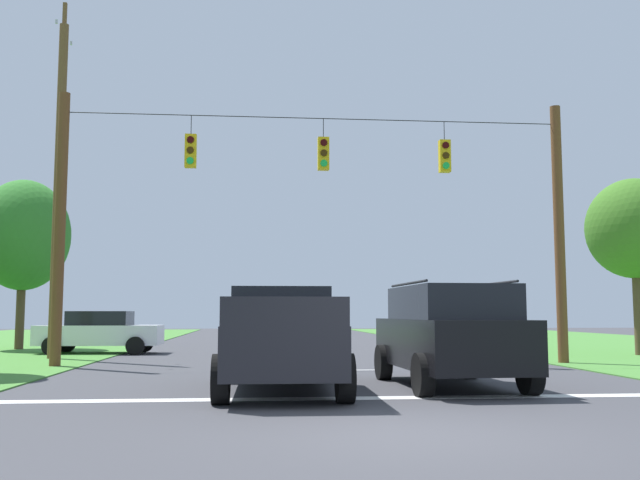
% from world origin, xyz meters
% --- Properties ---
extents(ground_plane, '(120.00, 120.00, 0.00)m').
position_xyz_m(ground_plane, '(0.00, 0.00, 0.00)').
color(ground_plane, '#3D3D42').
extents(stop_bar_stripe, '(12.35, 0.45, 0.01)m').
position_xyz_m(stop_bar_stripe, '(0.00, 3.63, 0.00)').
color(stop_bar_stripe, white).
rests_on(stop_bar_stripe, ground).
extents(lane_dash_0, '(2.50, 0.15, 0.01)m').
position_xyz_m(lane_dash_0, '(0.00, 9.63, 0.00)').
color(lane_dash_0, white).
rests_on(lane_dash_0, ground).
extents(lane_dash_1, '(2.50, 0.15, 0.01)m').
position_xyz_m(lane_dash_1, '(0.00, 17.00, 0.00)').
color(lane_dash_1, white).
rests_on(lane_dash_1, ground).
extents(lane_dash_2, '(2.50, 0.15, 0.01)m').
position_xyz_m(lane_dash_2, '(0.00, 22.57, 0.00)').
color(lane_dash_2, white).
rests_on(lane_dash_2, ground).
extents(lane_dash_3, '(2.50, 0.15, 0.01)m').
position_xyz_m(lane_dash_3, '(0.00, 28.48, 0.00)').
color(lane_dash_3, white).
rests_on(lane_dash_3, ground).
extents(overhead_signal_span, '(14.56, 0.31, 7.60)m').
position_xyz_m(overhead_signal_span, '(-0.07, 11.42, 4.14)').
color(overhead_signal_span, brown).
rests_on(overhead_signal_span, ground).
extents(pickup_truck, '(2.35, 5.43, 1.95)m').
position_xyz_m(pickup_truck, '(-1.35, 4.91, 0.97)').
color(pickup_truck, black).
rests_on(pickup_truck, ground).
extents(suv_black, '(2.34, 4.86, 2.05)m').
position_xyz_m(suv_black, '(2.01, 5.34, 1.06)').
color(suv_black, black).
rests_on(suv_black, ground).
extents(distant_car_crossing_white, '(4.34, 2.09, 1.52)m').
position_xyz_m(distant_car_crossing_white, '(-7.35, 17.74, 0.79)').
color(distant_car_crossing_white, silver).
rests_on(distant_car_crossing_white, ground).
extents(utility_pole_far_right, '(0.29, 1.91, 11.68)m').
position_xyz_m(utility_pole_far_right, '(-8.19, 14.72, 5.65)').
color(utility_pole_far_right, brown).
rests_on(utility_pole_far_right, ground).
extents(tree_roadside_right, '(3.27, 3.27, 6.12)m').
position_xyz_m(tree_roadside_right, '(11.25, 14.80, 4.36)').
color(tree_roadside_right, brown).
rests_on(tree_roadside_right, ground).
extents(tree_roadside_left, '(3.66, 3.66, 6.83)m').
position_xyz_m(tree_roadside_left, '(-11.15, 20.91, 4.57)').
color(tree_roadside_left, brown).
rests_on(tree_roadside_left, ground).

